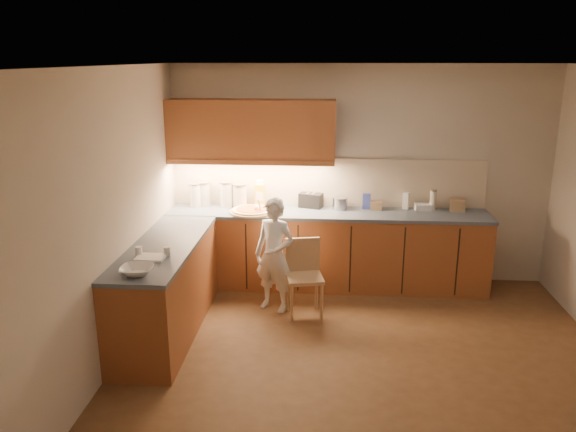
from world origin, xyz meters
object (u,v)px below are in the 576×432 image
object	(u,v)px
child	(274,255)
oil_jug	(260,195)
toaster	(311,200)
pizza_on_board	(252,211)
wooden_chair	(304,272)

from	to	relation	value
child	oil_jug	size ratio (longest dim) A/B	3.77
child	toaster	bearing A→B (deg)	92.27
pizza_on_board	toaster	world-z (taller)	pizza_on_board
child	toaster	size ratio (longest dim) A/B	4.08
child	pizza_on_board	bearing A→B (deg)	141.63
pizza_on_board	oil_jug	distance (m)	0.30
toaster	pizza_on_board	bearing A→B (deg)	-138.32
pizza_on_board	oil_jug	size ratio (longest dim) A/B	1.59
oil_jug	toaster	size ratio (longest dim) A/B	1.08
oil_jug	pizza_on_board	bearing A→B (deg)	-102.79
pizza_on_board	wooden_chair	bearing A→B (deg)	-47.62
pizza_on_board	child	distance (m)	0.75
wooden_chair	pizza_on_board	bearing A→B (deg)	120.99
wooden_chair	toaster	size ratio (longest dim) A/B	2.69
oil_jug	child	bearing A→B (deg)	-73.55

